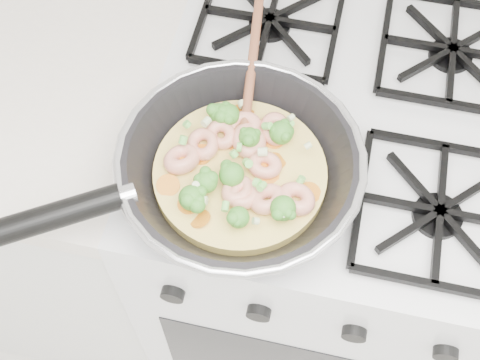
# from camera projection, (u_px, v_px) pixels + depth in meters

# --- Properties ---
(stove) EXTENTS (0.60, 0.60, 0.92)m
(stove) POSITION_uv_depth(u_px,v_px,m) (317.00, 236.00, 1.39)
(stove) COLOR white
(stove) RESTS_ON ground
(skillet) EXTENTS (0.48, 0.55, 0.09)m
(skillet) POSITION_uv_depth(u_px,v_px,m) (237.00, 168.00, 0.89)
(skillet) COLOR black
(skillet) RESTS_ON stove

